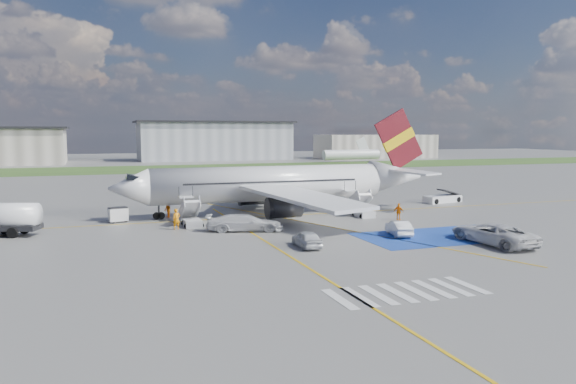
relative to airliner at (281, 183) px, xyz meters
name	(u,v)px	position (x,y,z in m)	size (l,w,h in m)	color
ground	(316,235)	(-1.51, -14.00, -3.39)	(400.00, 400.00, 0.00)	#60605E
grass_strip	(170,169)	(-1.51, 81.00, -3.39)	(400.00, 30.00, 0.01)	#2D4C1E
taxiway_line_main	(274,216)	(-1.51, -2.00, -3.39)	(120.00, 0.20, 0.01)	gold
taxiway_line_cross	(304,265)	(-6.51, -24.00, -3.39)	(0.20, 60.00, 0.01)	gold
taxiway_line_diag	(274,216)	(-1.51, -2.00, -3.39)	(0.20, 60.00, 0.01)	gold
staging_box	(438,236)	(8.49, -18.00, -3.39)	(14.00, 8.00, 0.01)	#193C9B
crosswalk	(406,292)	(-3.31, -32.00, -3.39)	(9.00, 4.00, 0.01)	silver
terminal_centre	(215,141)	(18.49, 121.00, 2.61)	(48.00, 18.00, 12.00)	gray
terminal_east	(375,146)	(73.49, 114.00, 0.61)	(40.00, 16.00, 8.00)	gray
airliner	(281,183)	(0.00, 0.00, 0.00)	(36.81, 32.95, 11.92)	silver
airstairs_fwd	(191,220)	(-11.01, -5.30, -2.77)	(1.90, 5.20, 3.60)	silver
airstairs_aft	(362,211)	(7.49, -5.30, -2.77)	(1.90, 5.20, 3.60)	silver
gpu_cart	(118,216)	(-17.64, -0.55, -2.70)	(2.05, 1.55, 1.53)	silver
belt_loader	(443,199)	(22.93, 2.09, -2.95)	(6.08, 3.19, 1.76)	silver
car_silver_a	(307,239)	(-4.10, -18.41, -2.72)	(1.58, 3.94, 1.34)	silver
car_silver_b	(399,228)	(5.40, -16.47, -2.72)	(1.42, 4.08, 1.34)	silver
van_white_a	(493,230)	(10.74, -22.27, -2.23)	(2.85, 6.18, 2.32)	silver
van_white_b	(245,220)	(-6.84, -9.73, -2.36)	(2.15, 5.28, 2.07)	silver
crew_fwd	(176,219)	(-12.67, -6.81, -2.40)	(0.72, 0.47, 1.98)	orange
crew_nose	(168,210)	(-12.49, 0.85, -2.57)	(0.80, 0.62, 1.65)	orange
crew_aft	(399,212)	(9.90, -8.88, -2.50)	(1.04, 0.43, 1.78)	orange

